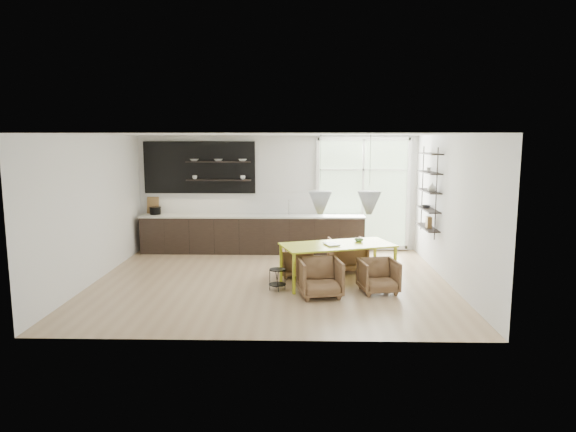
% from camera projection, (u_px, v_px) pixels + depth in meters
% --- Properties ---
extents(room, '(7.02, 6.01, 2.91)m').
position_uv_depth(room, '(300.00, 202.00, 11.06)').
color(room, tan).
rests_on(room, ground).
extents(kitchen_run, '(5.54, 0.69, 2.75)m').
position_uv_depth(kitchen_run, '(249.00, 228.00, 12.80)').
color(kitchen_run, black).
rests_on(kitchen_run, ground).
extents(right_shelving, '(0.26, 1.22, 1.90)m').
position_uv_depth(right_shelving, '(429.00, 193.00, 11.05)').
color(right_shelving, black).
rests_on(right_shelving, ground).
extents(dining_table, '(2.34, 1.58, 0.78)m').
position_uv_depth(dining_table, '(337.00, 247.00, 10.00)').
color(dining_table, '#C6D323').
rests_on(dining_table, ground).
extents(armchair_back_left, '(0.65, 0.66, 0.60)m').
position_uv_depth(armchair_back_left, '(298.00, 262.00, 10.61)').
color(armchair_back_left, brown).
rests_on(armchair_back_left, ground).
extents(armchair_back_right, '(0.86, 0.88, 0.71)m').
position_uv_depth(armchair_back_right, '(348.00, 254.00, 11.04)').
color(armchair_back_right, brown).
rests_on(armchair_back_right, ground).
extents(armchair_front_left, '(0.85, 0.87, 0.69)m').
position_uv_depth(armchair_front_left, '(320.00, 278.00, 9.23)').
color(armchair_front_left, brown).
rests_on(armchair_front_left, ground).
extents(armchair_front_right, '(0.77, 0.79, 0.62)m').
position_uv_depth(armchair_front_right, '(378.00, 276.00, 9.46)').
color(armchair_front_right, brown).
rests_on(armchair_front_right, ground).
extents(wire_stool, '(0.32, 0.32, 0.41)m').
position_uv_depth(wire_stool, '(277.00, 277.00, 9.60)').
color(wire_stool, black).
rests_on(wire_stool, ground).
extents(table_book, '(0.34, 0.39, 0.03)m').
position_uv_depth(table_book, '(326.00, 245.00, 9.87)').
color(table_book, white).
rests_on(table_book, dining_table).
extents(table_bowl, '(0.20, 0.20, 0.06)m').
position_uv_depth(table_bowl, '(359.00, 240.00, 10.23)').
color(table_bowl, '#507246').
rests_on(table_bowl, dining_table).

